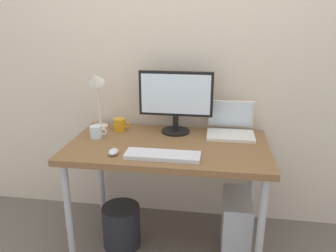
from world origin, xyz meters
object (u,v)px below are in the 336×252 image
object	(u,v)px
computer_tower	(236,225)
wastebasket	(121,226)
desk	(168,153)
glass_cup	(96,132)
keyboard	(163,155)
laptop	(231,126)
mouse	(113,152)
coffee_mug	(120,124)
monitor	(176,98)
desk_lamp	(96,87)

from	to	relation	value
computer_tower	wastebasket	size ratio (longest dim) A/B	1.40
desk	glass_cup	world-z (taller)	glass_cup
keyboard	glass_cup	xyz separation A→B (m)	(-0.50, 0.26, 0.03)
computer_tower	desk	bearing A→B (deg)	175.56
desk	laptop	size ratio (longest dim) A/B	4.02
mouse	glass_cup	size ratio (longest dim) A/B	0.76
coffee_mug	monitor	bearing A→B (deg)	2.36
keyboard	mouse	xyz separation A→B (m)	(-0.30, -0.00, 0.01)
wastebasket	glass_cup	bearing A→B (deg)	146.09
laptop	wastebasket	size ratio (longest dim) A/B	1.07
keyboard	wastebasket	world-z (taller)	keyboard
computer_tower	monitor	bearing A→B (deg)	149.37
laptop	keyboard	world-z (taller)	laptop
glass_cup	wastebasket	bearing A→B (deg)	-33.91
desk_lamp	glass_cup	size ratio (longest dim) A/B	3.67
monitor	laptop	bearing A→B (deg)	2.70
mouse	wastebasket	size ratio (longest dim) A/B	0.30
desk_lamp	mouse	world-z (taller)	desk_lamp
desk_lamp	coffee_mug	world-z (taller)	desk_lamp
computer_tower	wastebasket	xyz separation A→B (m)	(-0.78, -0.04, -0.06)
desk	monitor	xyz separation A→B (m)	(0.02, 0.23, 0.32)
glass_cup	wastebasket	distance (m)	0.68
desk	wastebasket	size ratio (longest dim) A/B	4.29
monitor	wastebasket	distance (m)	0.96
wastebasket	mouse	bearing A→B (deg)	-82.09
desk_lamp	coffee_mug	distance (m)	0.31
monitor	coffee_mug	bearing A→B (deg)	-177.64
coffee_mug	wastebasket	bearing A→B (deg)	-76.90
desk_lamp	glass_cup	bearing A→B (deg)	-75.72
keyboard	coffee_mug	size ratio (longest dim) A/B	3.62
desk	keyboard	xyz separation A→B (m)	(0.00, -0.22, 0.08)
desk	desk_lamp	size ratio (longest dim) A/B	2.97
laptop	computer_tower	xyz separation A→B (m)	(0.06, -0.28, -0.60)
desk	monitor	size ratio (longest dim) A/B	2.53
laptop	mouse	world-z (taller)	laptop
glass_cup	desk_lamp	bearing A→B (deg)	104.28
laptop	mouse	xyz separation A→B (m)	(-0.70, -0.47, -0.04)
coffee_mug	glass_cup	distance (m)	0.20
keyboard	computer_tower	distance (m)	0.74
desk_lamp	mouse	xyz separation A→B (m)	(0.25, -0.45, -0.29)
keyboard	wastebasket	bearing A→B (deg)	156.47
glass_cup	wastebasket	world-z (taller)	glass_cup
laptop	wastebasket	xyz separation A→B (m)	(-0.72, -0.32, -0.66)
monitor	computer_tower	size ratio (longest dim) A/B	1.21
monitor	keyboard	world-z (taller)	monitor
keyboard	wastebasket	distance (m)	0.71
laptop	wastebasket	world-z (taller)	laptop
coffee_mug	wastebasket	world-z (taller)	coffee_mug
laptop	keyboard	distance (m)	0.61
desk	computer_tower	distance (m)	0.66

